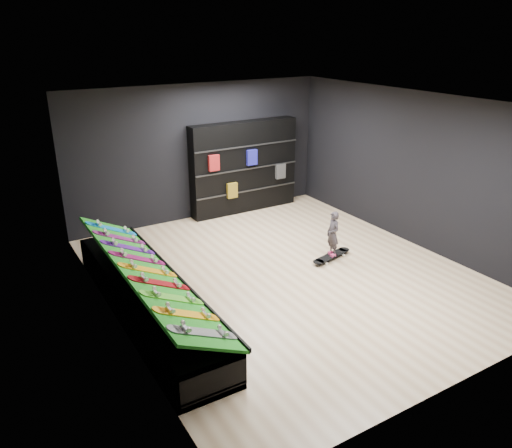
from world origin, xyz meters
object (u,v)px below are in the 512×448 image
floor_skateboard (331,257)px  back_shelving (244,167)px  display_rack (147,300)px  child (332,242)px

floor_skateboard → back_shelving: bearing=77.7°
display_rack → floor_skateboard: (3.64, 0.07, -0.20)m
display_rack → back_shelving: 4.96m
back_shelving → child: 3.32m
floor_skateboard → display_rack: bearing=168.1°
back_shelving → floor_skateboard: back_shelving is taller
back_shelving → child: size_ratio=5.10×
child → display_rack: bearing=-80.3°
floor_skateboard → child: size_ratio=1.89×
back_shelving → floor_skateboard: size_ratio=2.70×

